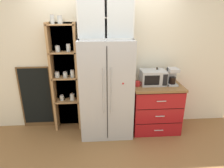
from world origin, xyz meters
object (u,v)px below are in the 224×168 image
at_px(refrigerator, 106,89).
at_px(microwave, 153,77).
at_px(bottle_clear, 157,77).
at_px(mug_red, 138,84).
at_px(coffee_maker, 172,76).
at_px(chalkboard_menu, 37,97).
at_px(bottle_amber, 156,76).

relative_size(refrigerator, microwave, 3.92).
height_order(refrigerator, bottle_clear, refrigerator).
xyz_separation_m(mug_red, bottle_clear, (0.37, 0.10, 0.08)).
distance_m(refrigerator, mug_red, 0.56).
distance_m(coffee_maker, chalkboard_menu, 2.54).
height_order(microwave, coffee_maker, coffee_maker).
relative_size(coffee_maker, bottle_amber, 1.04).
height_order(microwave, chalkboard_menu, chalkboard_menu).
relative_size(refrigerator, coffee_maker, 5.56).
xyz_separation_m(bottle_amber, bottle_clear, (0.00, -0.03, -0.01)).
bearing_deg(mug_red, chalkboard_menu, 171.07).
xyz_separation_m(microwave, mug_red, (-0.29, -0.08, -0.09)).
bearing_deg(coffee_maker, chalkboard_menu, 174.14).
xyz_separation_m(microwave, chalkboard_menu, (-2.15, 0.21, -0.42)).
height_order(coffee_maker, chalkboard_menu, coffee_maker).
bearing_deg(bottle_clear, microwave, -167.95).
relative_size(microwave, bottle_clear, 1.55).
height_order(bottle_amber, chalkboard_menu, chalkboard_menu).
xyz_separation_m(bottle_clear, chalkboard_menu, (-2.23, 0.20, -0.42)).
bearing_deg(chalkboard_menu, coffee_maker, -5.86).
distance_m(refrigerator, bottle_amber, 0.94).
relative_size(mug_red, chalkboard_menu, 0.10).
xyz_separation_m(refrigerator, mug_red, (0.55, -0.00, 0.08)).
xyz_separation_m(microwave, bottle_amber, (0.08, 0.05, 0.00)).
bearing_deg(bottle_amber, coffee_maker, -19.42).
distance_m(bottle_clear, chalkboard_menu, 2.27).
bearing_deg(bottle_clear, chalkboard_menu, 174.95).
distance_m(microwave, bottle_clear, 0.08).
bearing_deg(mug_red, microwave, 15.39).
distance_m(microwave, mug_red, 0.31).
relative_size(refrigerator, bottle_clear, 6.09).
relative_size(coffee_maker, mug_red, 2.51).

